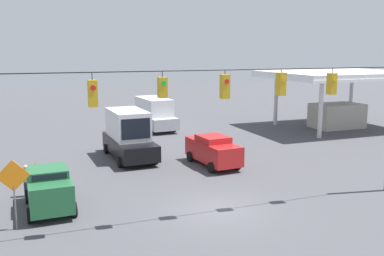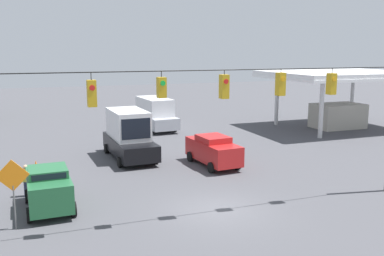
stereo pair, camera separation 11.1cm
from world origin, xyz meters
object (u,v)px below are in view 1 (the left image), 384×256
Objects in this scene: box_truck_black_withflow_mid at (129,135)px; box_truck_silver_oncoming_deep at (153,113)px; sedan_green_parked_shoulder at (49,188)px; traffic_cone_nearest at (41,199)px; sedan_red_crossing_near at (213,150)px; work_zone_sign at (13,181)px; gas_station at (339,87)px; traffic_cone_third at (36,166)px; pedestrian at (27,181)px; traffic_cone_second at (37,181)px; overhead_signal_span at (225,110)px.

box_truck_black_withflow_mid reaches higher than box_truck_silver_oncoming_deep.
traffic_cone_nearest is at bearing -60.55° from sedan_green_parked_shoulder.
work_zone_sign is (11.08, 6.06, 1.02)m from sedan_red_crossing_near.
gas_station is (-15.82, -8.02, 2.78)m from sedan_red_crossing_near.
traffic_cone_third is 4.39m from pedestrian.
pedestrian is (26.51, 10.06, -2.97)m from gas_station.
pedestrian is (0.47, 1.35, 0.44)m from traffic_cone_second.
box_truck_black_withflow_mid is 9.15× the size of traffic_cone_nearest.
sedan_green_parked_shoulder is (7.01, -3.23, -3.56)m from overhead_signal_span.
overhead_signal_span is at bearing 98.51° from box_truck_black_withflow_mid.
box_truck_black_withflow_mid reaches higher than traffic_cone_second.
traffic_cone_second is at bearing 90.18° from traffic_cone_third.
box_truck_silver_oncoming_deep is 15.22m from traffic_cone_third.
overhead_signal_span is 27.01× the size of traffic_cone_nearest.
sedan_red_crossing_near is 0.61× the size of box_truck_silver_oncoming_deep.
sedan_red_crossing_near reaches higher than traffic_cone_nearest.
traffic_cone_second is (7.48, -6.81, -4.22)m from overhead_signal_span.
traffic_cone_third is 8.56m from work_zone_sign.
work_zone_sign is at bearing 84.43° from pedestrian.
overhead_signal_span is 11.64× the size of pedestrian.
sedan_green_parked_shoulder reaches higher than sedan_red_crossing_near.
box_truck_silver_oncoming_deep reaches higher than pedestrian.
gas_station reaches higher than sedan_green_parked_shoulder.
sedan_green_parked_shoulder is at bearing 119.45° from traffic_cone_nearest.
traffic_cone_second is (0.10, -2.92, 0.00)m from traffic_cone_nearest.
work_zone_sign is (0.86, 8.36, 1.65)m from traffic_cone_third.
pedestrian reaches higher than traffic_cone_second.
pedestrian is (6.28, 5.76, -0.76)m from box_truck_black_withflow_mid.
sedan_green_parked_shoulder is 1.00m from traffic_cone_nearest.
overhead_signal_span is 13.03m from traffic_cone_third.
overhead_signal_span reaches higher than traffic_cone_second.
traffic_cone_second is at bearing 37.18° from box_truck_black_withflow_mid.
work_zone_sign is (1.34, 1.80, 0.99)m from sedan_green_parked_shoulder.
sedan_green_parked_shoulder is at bearing 97.55° from traffic_cone_second.
box_truck_black_withflow_mid reaches higher than pedestrian.
traffic_cone_second and traffic_cone_third have the same top height.
overhead_signal_span reaches higher than work_zone_sign.
traffic_cone_nearest is at bearing 52.08° from box_truck_black_withflow_mid.
sedan_red_crossing_near is at bearing 90.02° from box_truck_silver_oncoming_deep.
traffic_cone_nearest is (0.37, -0.66, -0.66)m from sedan_green_parked_shoulder.
sedan_green_parked_shoulder is 5.74× the size of traffic_cone_nearest.
overhead_signal_span is at bearing 82.61° from box_truck_silver_oncoming_deep.
pedestrian is at bearing -95.57° from work_zone_sign.
gas_station is (-26.03, -8.70, 3.41)m from traffic_cone_second.
sedan_red_crossing_near is at bearing -169.19° from pedestrian.
work_zone_sign is at bearing 27.62° from gas_station.
gas_station reaches higher than traffic_cone_third.
sedan_green_parked_shoulder is 28.49m from gas_station.
sedan_red_crossing_near is (-9.74, -4.26, -0.03)m from sedan_green_parked_shoulder.
sedan_green_parked_shoulder is 6.61m from traffic_cone_third.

